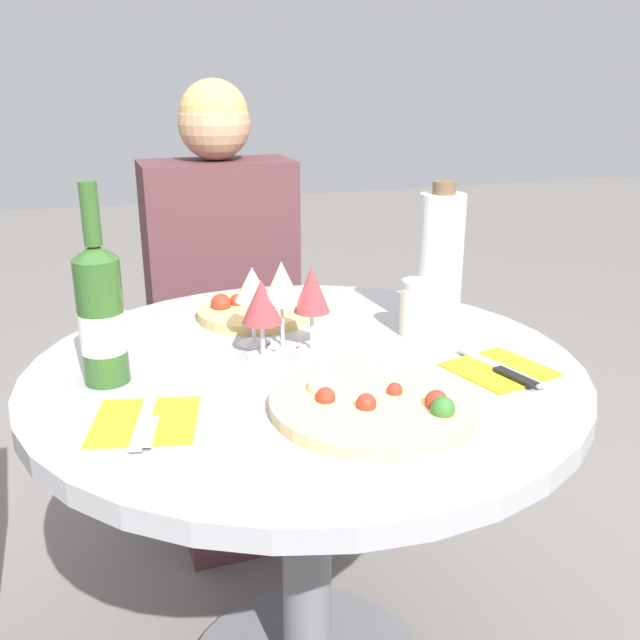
% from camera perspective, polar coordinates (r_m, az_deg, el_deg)
% --- Properties ---
extents(dining_table, '(0.98, 0.98, 0.72)m').
position_cam_1_polar(dining_table, '(1.33, -1.14, -9.66)').
color(dining_table, slate).
rests_on(dining_table, ground_plane).
extents(chair_behind_diner, '(0.37, 0.37, 0.88)m').
position_cam_1_polar(chair_behind_diner, '(2.09, -7.79, -2.61)').
color(chair_behind_diner, slate).
rests_on(chair_behind_diner, ground_plane).
extents(seated_diner, '(0.39, 0.42, 1.20)m').
position_cam_1_polar(seated_diner, '(1.93, -7.07, -1.52)').
color(seated_diner, '#512D33').
rests_on(seated_diner, ground_plane).
extents(pizza_large, '(0.32, 0.32, 0.05)m').
position_cam_1_polar(pizza_large, '(1.09, 4.28, -6.60)').
color(pizza_large, '#E5C17F').
rests_on(pizza_large, dining_table).
extents(pizza_small_far, '(0.24, 0.24, 0.05)m').
position_cam_1_polar(pizza_small_far, '(1.51, -5.33, 0.76)').
color(pizza_small_far, '#DBB26B').
rests_on(pizza_small_far, dining_table).
extents(wine_bottle, '(0.08, 0.08, 0.33)m').
position_cam_1_polar(wine_bottle, '(1.20, -17.12, 0.47)').
color(wine_bottle, '#2D5623').
rests_on(wine_bottle, dining_table).
extents(tall_carafe, '(0.09, 0.09, 0.29)m').
position_cam_1_polar(tall_carafe, '(1.42, 9.59, 4.70)').
color(tall_carafe, silver).
rests_on(tall_carafe, dining_table).
extents(sugar_shaker, '(0.07, 0.07, 0.11)m').
position_cam_1_polar(sugar_shaker, '(1.40, 7.74, 0.98)').
color(sugar_shaker, silver).
rests_on(sugar_shaker, dining_table).
extents(wine_glass_front_left, '(0.07, 0.07, 0.15)m').
position_cam_1_polar(wine_glass_front_left, '(1.26, -4.70, 1.39)').
color(wine_glass_front_left, silver).
rests_on(wine_glass_front_left, dining_table).
extents(wine_glass_back_left, '(0.07, 0.07, 0.15)m').
position_cam_1_polar(wine_glass_back_left, '(1.32, -5.43, 2.67)').
color(wine_glass_back_left, silver).
rests_on(wine_glass_back_left, dining_table).
extents(wine_glass_front_right, '(0.07, 0.07, 0.16)m').
position_cam_1_polar(wine_glass_front_right, '(1.28, -0.67, 2.29)').
color(wine_glass_front_right, silver).
rests_on(wine_glass_front_right, dining_table).
extents(wine_glass_center, '(0.07, 0.07, 0.17)m').
position_cam_1_polar(wine_glass_center, '(1.30, -3.09, 2.86)').
color(wine_glass_center, silver).
rests_on(wine_glass_center, dining_table).
extents(place_setting_left, '(0.18, 0.19, 0.01)m').
position_cam_1_polar(place_setting_left, '(1.09, -13.80, -7.88)').
color(place_setting_left, yellow).
rests_on(place_setting_left, dining_table).
extents(place_setting_right, '(0.18, 0.19, 0.01)m').
position_cam_1_polar(place_setting_right, '(1.27, 14.24, -3.87)').
color(place_setting_right, yellow).
rests_on(place_setting_right, dining_table).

